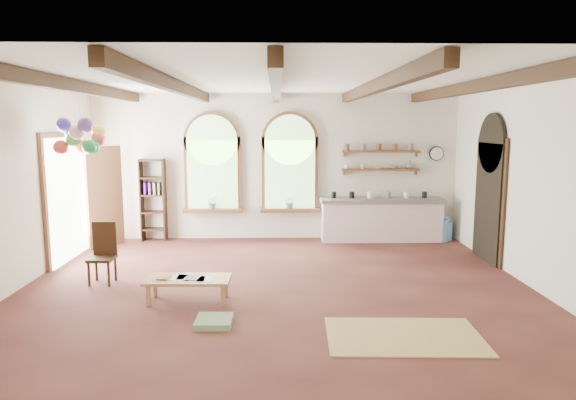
{
  "coord_description": "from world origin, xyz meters",
  "views": [
    {
      "loc": [
        0.01,
        -7.85,
        2.54
      ],
      "look_at": [
        0.2,
        0.6,
        1.29
      ],
      "focal_mm": 32.0,
      "sensor_mm": 36.0,
      "label": 1
    }
  ],
  "objects_px": {
    "kitchen_counter": "(381,219)",
    "coffee_table": "(188,281)",
    "side_chair": "(103,266)",
    "balloon_cluster": "(81,137)"
  },
  "relations": [
    {
      "from": "kitchen_counter",
      "to": "coffee_table",
      "type": "bearing_deg",
      "value": -132.68
    },
    {
      "from": "side_chair",
      "to": "balloon_cluster",
      "type": "height_order",
      "value": "balloon_cluster"
    },
    {
      "from": "kitchen_counter",
      "to": "side_chair",
      "type": "height_order",
      "value": "side_chair"
    },
    {
      "from": "side_chair",
      "to": "kitchen_counter",
      "type": "bearing_deg",
      "value": 30.28
    },
    {
      "from": "coffee_table",
      "to": "side_chair",
      "type": "relative_size",
      "value": 1.26
    },
    {
      "from": "side_chair",
      "to": "coffee_table",
      "type": "bearing_deg",
      "value": -30.63
    },
    {
      "from": "coffee_table",
      "to": "balloon_cluster",
      "type": "relative_size",
      "value": 1.07
    },
    {
      "from": "kitchen_counter",
      "to": "balloon_cluster",
      "type": "distance_m",
      "value": 6.32
    },
    {
      "from": "balloon_cluster",
      "to": "kitchen_counter",
      "type": "bearing_deg",
      "value": 23.39
    },
    {
      "from": "kitchen_counter",
      "to": "balloon_cluster",
      "type": "relative_size",
      "value": 2.33
    }
  ]
}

